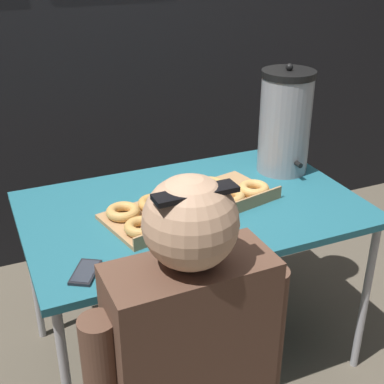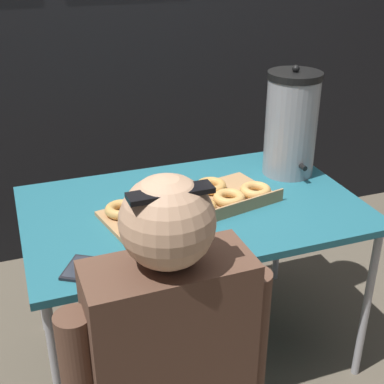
{
  "view_description": "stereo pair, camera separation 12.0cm",
  "coord_description": "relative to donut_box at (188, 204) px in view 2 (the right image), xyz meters",
  "views": [
    {
      "loc": [
        -0.74,
        -1.68,
        1.7
      ],
      "look_at": [
        -0.0,
        0.0,
        0.79
      ],
      "focal_mm": 50.0,
      "sensor_mm": 36.0,
      "label": 1
    },
    {
      "loc": [
        -0.63,
        -1.73,
        1.7
      ],
      "look_at": [
        -0.0,
        0.0,
        0.79
      ],
      "focal_mm": 50.0,
      "sensor_mm": 36.0,
      "label": 2
    }
  ],
  "objects": [
    {
      "name": "ground_plane",
      "position": [
        0.03,
        0.03,
        -0.76
      ],
      "size": [
        12.0,
        12.0,
        0.0
      ],
      "primitive_type": "plane",
      "color": "brown"
    },
    {
      "name": "cell_phone",
      "position": [
        -0.46,
        -0.26,
        -0.02
      ],
      "size": [
        0.13,
        0.15,
        0.01
      ],
      "rotation": [
        0.0,
        0.0,
        -0.55
      ],
      "color": "black",
      "rests_on": "folding_table"
    },
    {
      "name": "folding_table",
      "position": [
        0.03,
        0.03,
        -0.07
      ],
      "size": [
        1.3,
        0.82,
        0.73
      ],
      "color": "#236675",
      "rests_on": "ground"
    },
    {
      "name": "coffee_urn",
      "position": [
        0.53,
        0.18,
        0.2
      ],
      "size": [
        0.23,
        0.26,
        0.47
      ],
      "color": "#939399",
      "rests_on": "folding_table"
    },
    {
      "name": "donut_box",
      "position": [
        0.0,
        0.0,
        0.0
      ],
      "size": [
        0.72,
        0.42,
        0.05
      ],
      "rotation": [
        0.0,
        0.0,
        0.22
      ],
      "color": "tan",
      "rests_on": "folding_table"
    }
  ]
}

